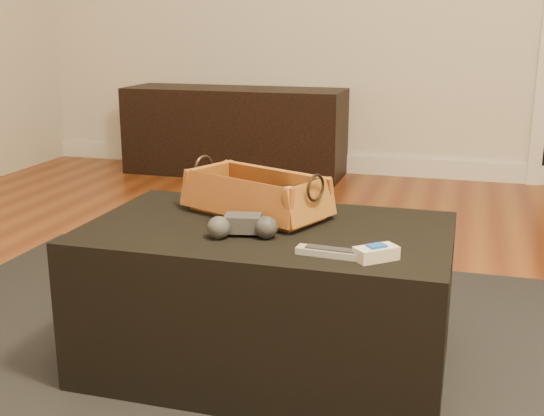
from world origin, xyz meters
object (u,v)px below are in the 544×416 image
(game_controller, at_px, (243,226))
(cream_gadget, at_px, (376,253))
(ottoman, at_px, (267,297))
(tv_remote, at_px, (247,205))
(media_cabinet, at_px, (235,131))
(wicker_basket, at_px, (256,197))
(silver_remote, at_px, (332,252))

(game_controller, bearing_deg, cream_gadget, -12.94)
(ottoman, bearing_deg, tv_remote, 131.09)
(media_cabinet, bearing_deg, wicker_basket, -69.28)
(cream_gadget, bearing_deg, game_controller, 167.06)
(cream_gadget, bearing_deg, wicker_basket, 142.44)
(wicker_basket, relative_size, cream_gadget, 4.30)
(game_controller, height_order, silver_remote, game_controller)
(tv_remote, xyz_separation_m, game_controller, (0.06, -0.21, 0.00))
(wicker_basket, bearing_deg, tv_remote, -166.43)
(media_cabinet, distance_m, cream_gadget, 3.00)
(media_cabinet, relative_size, game_controller, 7.44)
(tv_remote, distance_m, cream_gadget, 0.51)
(media_cabinet, height_order, game_controller, media_cabinet)
(media_cabinet, xyz_separation_m, game_controller, (0.94, -2.62, 0.18))
(media_cabinet, distance_m, wicker_basket, 2.57)
(media_cabinet, xyz_separation_m, tv_remote, (0.88, -2.40, 0.18))
(media_cabinet, height_order, wicker_basket, wicker_basket)
(wicker_basket, distance_m, cream_gadget, 0.50)
(game_controller, xyz_separation_m, cream_gadget, (0.36, -0.08, -0.01))
(tv_remote, bearing_deg, wicker_basket, 30.87)
(ottoman, height_order, game_controller, game_controller)
(tv_remote, height_order, game_controller, game_controller)
(cream_gadget, bearing_deg, ottoman, 149.89)
(ottoman, distance_m, cream_gadget, 0.44)
(tv_remote, bearing_deg, ottoman, -31.61)
(tv_remote, relative_size, silver_remote, 1.27)
(tv_remote, xyz_separation_m, wicker_basket, (0.03, 0.01, 0.02))
(ottoman, xyz_separation_m, silver_remote, (0.22, -0.19, 0.22))
(game_controller, bearing_deg, wicker_basket, 98.26)
(ottoman, height_order, tv_remote, tv_remote)
(ottoman, distance_m, wicker_basket, 0.29)
(cream_gadget, bearing_deg, media_cabinet, 115.72)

